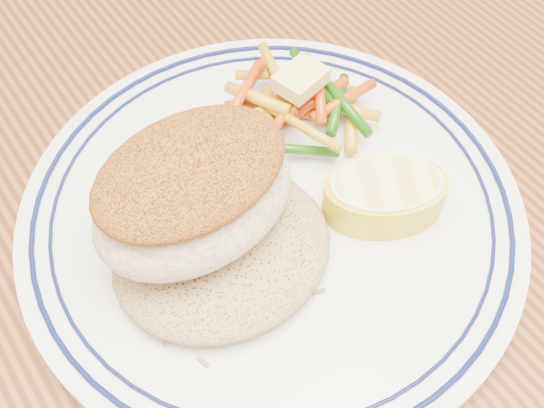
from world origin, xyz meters
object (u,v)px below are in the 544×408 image
at_px(plate, 272,215).
at_px(rice_pilaf, 222,247).
at_px(lemon_wedge, 385,194).
at_px(vegetable_pile, 294,104).
at_px(fish_fillet, 193,193).
at_px(dining_table, 224,278).

relative_size(plate, rice_pilaf, 2.40).
bearing_deg(lemon_wedge, vegetable_pile, 90.03).
relative_size(fish_fillet, lemon_wedge, 1.35).
bearing_deg(dining_table, rice_pilaf, -115.98).
bearing_deg(lemon_wedge, rice_pilaf, 165.05).
height_order(dining_table, plate, plate).
xyz_separation_m(rice_pilaf, fish_fillet, (-0.00, 0.02, 0.03)).
bearing_deg(dining_table, plate, -61.53).
distance_m(plate, vegetable_pile, 0.07).
bearing_deg(fish_fillet, rice_pilaf, -75.79).
bearing_deg(rice_pilaf, dining_table, 64.02).
height_order(fish_fillet, lemon_wedge, fish_fillet).
relative_size(plate, vegetable_pile, 2.86).
distance_m(vegetable_pile, lemon_wedge, 0.09).
bearing_deg(vegetable_pile, rice_pilaf, -146.25).
bearing_deg(lemon_wedge, plate, 144.80).
height_order(fish_fillet, vegetable_pile, fish_fillet).
bearing_deg(rice_pilaf, fish_fillet, 104.21).
xyz_separation_m(rice_pilaf, vegetable_pile, (0.09, 0.06, 0.00)).
bearing_deg(dining_table, lemon_wedge, -45.19).
height_order(plate, lemon_wedge, lemon_wedge).
distance_m(dining_table, vegetable_pile, 0.14).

